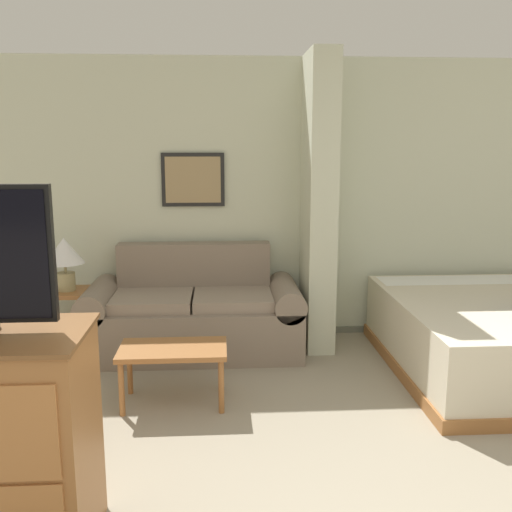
{
  "coord_description": "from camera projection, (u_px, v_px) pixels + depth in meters",
  "views": [
    {
      "loc": [
        -0.65,
        -1.79,
        1.81
      ],
      "look_at": [
        -0.41,
        2.12,
        1.05
      ],
      "focal_mm": 40.0,
      "sensor_mm": 36.0,
      "label": 1
    }
  ],
  "objects": [
    {
      "name": "couch",
      "position": [
        194.0,
        314.0,
        5.06
      ],
      "size": [
        1.9,
        0.84,
        0.93
      ],
      "color": "gray",
      "rests_on": "ground_plane"
    },
    {
      "name": "side_table",
      "position": [
        68.0,
        304.0,
        4.93
      ],
      "size": [
        0.39,
        0.39,
        0.58
      ],
      "color": "#996033",
      "rests_on": "ground_plane"
    },
    {
      "name": "table_lamp",
      "position": [
        64.0,
        255.0,
        4.85
      ],
      "size": [
        0.33,
        0.33,
        0.46
      ],
      "color": "tan",
      "rests_on": "side_table"
    },
    {
      "name": "wall_back",
      "position": [
        289.0,
        201.0,
        5.41
      ],
      "size": [
        7.15,
        0.16,
        2.6
      ],
      "color": "beige",
      "rests_on": "ground_plane"
    },
    {
      "name": "bed",
      "position": [
        506.0,
        335.0,
        4.62
      ],
      "size": [
        1.83,
        2.01,
        0.58
      ],
      "color": "#996033",
      "rests_on": "ground_plane"
    },
    {
      "name": "coffee_table",
      "position": [
        173.0,
        354.0,
        4.01
      ],
      "size": [
        0.75,
        0.43,
        0.42
      ],
      "color": "#996033",
      "rests_on": "ground_plane"
    },
    {
      "name": "wall_partition_pillar",
      "position": [
        318.0,
        204.0,
        5.05
      ],
      "size": [
        0.24,
        0.63,
        2.6
      ],
      "color": "beige",
      "rests_on": "ground_plane"
    }
  ]
}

